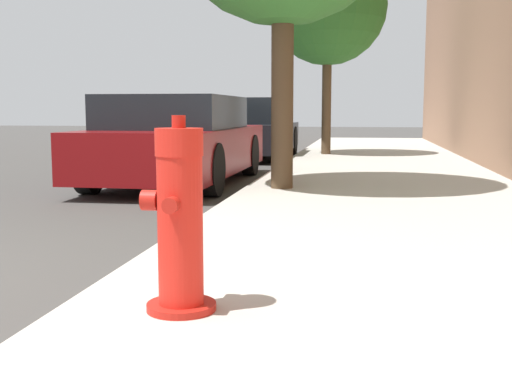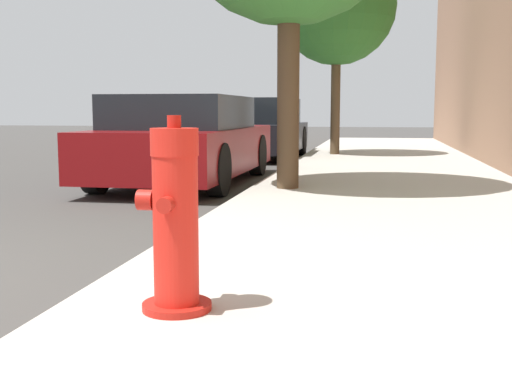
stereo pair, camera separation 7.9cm
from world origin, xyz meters
The scene contains 5 objects.
sidewalk_slab centered at (3.63, 0.00, 0.06)m, with size 3.47×40.00×0.12m.
fire_hydrant centered at (2.50, -0.04, 0.54)m, with size 0.35×0.34×0.93m.
parked_car_near centered at (0.68, 6.14, 0.63)m, with size 1.83×4.36×1.28m.
parked_car_mid centered at (0.85, 11.26, 0.65)m, with size 1.80×3.83×1.34m.
street_tree_far centered at (2.54, 11.26, 3.29)m, with size 2.53×2.53×4.45m.
Camera 2 is at (3.43, -2.90, 1.07)m, focal length 45.00 mm.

